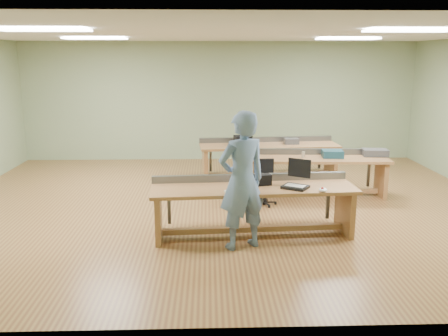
{
  "coord_description": "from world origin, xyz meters",
  "views": [
    {
      "loc": [
        -0.29,
        -8.2,
        2.61
      ],
      "look_at": [
        -0.04,
        -0.6,
        0.83
      ],
      "focal_mm": 38.0,
      "sensor_mm": 36.0,
      "label": 1
    }
  ],
  "objects": [
    {
      "name": "storage_box_back",
      "position": [
        0.45,
        1.95,
        0.85
      ],
      "size": [
        0.41,
        0.33,
        0.2
      ],
      "primitive_type": "cube",
      "rotation": [
        0.0,
        0.0,
        0.24
      ],
      "color": "black",
      "rests_on": "workbench_back"
    },
    {
      "name": "wall_back",
      "position": [
        0.0,
        4.0,
        1.5
      ],
      "size": [
        10.0,
        0.04,
        3.0
      ],
      "primitive_type": "cube",
      "color": "gray",
      "rests_on": "floor"
    },
    {
      "name": "fluor_panels",
      "position": [
        0.0,
        0.0,
        2.97
      ],
      "size": [
        6.2,
        3.5,
        0.03
      ],
      "color": "white",
      "rests_on": "ceiling"
    },
    {
      "name": "task_chair",
      "position": [
        0.71,
        0.04,
        0.3
      ],
      "size": [
        0.45,
        0.45,
        0.81
      ],
      "rotation": [
        0.0,
        0.0,
        0.02
      ],
      "color": "black",
      "rests_on": "floor"
    },
    {
      "name": "parts_bin_grey",
      "position": [
        2.92,
        0.68,
        0.81
      ],
      "size": [
        0.5,
        0.34,
        0.13
      ],
      "primitive_type": "cube",
      "rotation": [
        0.0,
        0.0,
        -0.09
      ],
      "color": "#3B3B3E",
      "rests_on": "workbench_mid"
    },
    {
      "name": "camera_bag",
      "position": [
        0.51,
        -1.39,
        0.83
      ],
      "size": [
        0.27,
        0.21,
        0.16
      ],
      "primitive_type": "cube",
      "rotation": [
        0.0,
        0.0,
        0.26
      ],
      "color": "black",
      "rests_on": "workbench_front"
    },
    {
      "name": "workbench_back",
      "position": [
        1.03,
        1.97,
        0.56
      ],
      "size": [
        3.07,
        1.03,
        0.86
      ],
      "rotation": [
        0.0,
        0.0,
        0.07
      ],
      "color": "#AB6F48",
      "rests_on": "floor"
    },
    {
      "name": "laptop_screen",
      "position": [
        1.04,
        -1.47,
        1.02
      ],
      "size": [
        0.3,
        0.2,
        0.27
      ],
      "primitive_type": "cube",
      "rotation": [
        0.0,
        0.0,
        -0.57
      ],
      "color": "black",
      "rests_on": "laptop_base"
    },
    {
      "name": "floor",
      "position": [
        0.0,
        0.0,
        0.0
      ],
      "size": [
        10.0,
        10.0,
        0.0
      ],
      "primitive_type": "plane",
      "color": "olive",
      "rests_on": "ground"
    },
    {
      "name": "tray_back",
      "position": [
        1.53,
        2.01,
        0.81
      ],
      "size": [
        0.32,
        0.24,
        0.12
      ],
      "primitive_type": "cube",
      "rotation": [
        0.0,
        0.0,
        0.05
      ],
      "color": "#3B3B3E",
      "rests_on": "workbench_back"
    },
    {
      "name": "workbench_front",
      "position": [
        0.36,
        -1.47,
        0.56
      ],
      "size": [
        3.05,
        0.99,
        0.86
      ],
      "rotation": [
        0.0,
        0.0,
        0.06
      ],
      "color": "#AB6F48",
      "rests_on": "floor"
    },
    {
      "name": "wall_front",
      "position": [
        0.0,
        -4.0,
        1.5
      ],
      "size": [
        10.0,
        0.04,
        3.0
      ],
      "primitive_type": "cube",
      "color": "gray",
      "rests_on": "floor"
    },
    {
      "name": "ceiling",
      "position": [
        0.0,
        0.0,
        3.0
      ],
      "size": [
        10.0,
        10.0,
        0.0
      ],
      "primitive_type": "plane",
      "color": "silver",
      "rests_on": "wall_back"
    },
    {
      "name": "laptop_base",
      "position": [
        0.96,
        -1.59,
        0.77
      ],
      "size": [
        0.45,
        0.43,
        0.04
      ],
      "primitive_type": "cube",
      "rotation": [
        0.0,
        0.0,
        -0.57
      ],
      "color": "black",
      "rests_on": "workbench_front"
    },
    {
      "name": "trackball_mouse",
      "position": [
        1.32,
        -1.79,
        0.78
      ],
      "size": [
        0.16,
        0.17,
        0.06
      ],
      "primitive_type": "ellipsoid",
      "rotation": [
        0.0,
        0.0,
        0.42
      ],
      "color": "white",
      "rests_on": "workbench_front"
    },
    {
      "name": "person",
      "position": [
        0.16,
        -1.96,
        0.96
      ],
      "size": [
        0.83,
        0.71,
        1.93
      ],
      "primitive_type": "imported",
      "rotation": [
        0.0,
        0.0,
        3.57
      ],
      "color": "slate",
      "rests_on": "floor"
    },
    {
      "name": "keyboard",
      "position": [
        0.16,
        -1.74,
        0.76
      ],
      "size": [
        0.49,
        0.31,
        0.03
      ],
      "primitive_type": "cube",
      "rotation": [
        0.0,
        0.0,
        0.37
      ],
      "color": "beige",
      "rests_on": "workbench_front"
    },
    {
      "name": "mug",
      "position": [
        2.04,
        0.52,
        0.8
      ],
      "size": [
        0.16,
        0.16,
        0.11
      ],
      "primitive_type": "imported",
      "rotation": [
        0.0,
        0.0,
        0.23
      ],
      "color": "#3B3B3E",
      "rests_on": "workbench_mid"
    },
    {
      "name": "drinks_can",
      "position": [
        1.5,
        0.55,
        0.81
      ],
      "size": [
        0.07,
        0.07,
        0.12
      ],
      "primitive_type": "cylinder",
      "rotation": [
        0.0,
        0.0,
        0.06
      ],
      "color": "silver",
      "rests_on": "workbench_mid"
    },
    {
      "name": "workbench_mid",
      "position": [
        1.75,
        0.58,
        0.55
      ],
      "size": [
        2.76,
        0.85,
        0.86
      ],
      "rotation": [
        0.0,
        0.0,
        -0.05
      ],
      "color": "#AB6F48",
      "rests_on": "floor"
    },
    {
      "name": "parts_bin_teal",
      "position": [
        2.07,
        0.55,
        0.82
      ],
      "size": [
        0.41,
        0.32,
        0.13
      ],
      "primitive_type": "cube",
      "rotation": [
        0.0,
        0.0,
        -0.08
      ],
      "color": "#163947",
      "rests_on": "workbench_mid"
    }
  ]
}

